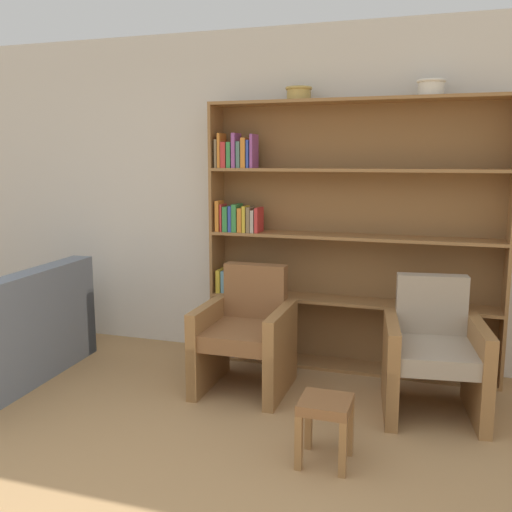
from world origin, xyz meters
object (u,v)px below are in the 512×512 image
at_px(armchair_leather, 246,335).
at_px(footstool, 325,414).
at_px(bookshelf, 330,239).
at_px(bowl_slate, 299,93).
at_px(bowl_terracotta, 431,87).
at_px(armchair_cushioned, 433,354).

bearing_deg(armchair_leather, footstool, 130.49).
xyz_separation_m(bookshelf, bowl_slate, (-0.27, -0.03, 1.15)).
relative_size(bowl_terracotta, armchair_leather, 0.23).
height_order(bookshelf, armchair_cushioned, bookshelf).
bearing_deg(bowl_terracotta, armchair_leather, -152.22).
xyz_separation_m(bowl_terracotta, armchair_cushioned, (0.12, -0.64, -1.81)).
height_order(bowl_slate, footstool, bowl_slate).
relative_size(bowl_terracotta, footstool, 0.56).
relative_size(armchair_cushioned, footstool, 2.39).
bearing_deg(armchair_cushioned, bowl_terracotta, -87.46).
bearing_deg(bowl_terracotta, footstool, -106.17).
distance_m(armchair_cushioned, footstool, 1.05).
height_order(bowl_terracotta, armchair_cushioned, bowl_terracotta).
distance_m(bowl_slate, armchair_leather, 1.92).
xyz_separation_m(bookshelf, armchair_leather, (-0.49, -0.67, -0.65)).
distance_m(bookshelf, armchair_cushioned, 1.25).
bearing_deg(bookshelf, bowl_slate, -173.68).
height_order(armchair_cushioned, footstool, armchair_cushioned).
xyz_separation_m(armchair_cushioned, footstool, (-0.56, -0.88, -0.11)).
bearing_deg(bowl_slate, bookshelf, 6.32).
height_order(bookshelf, footstool, bookshelf).
relative_size(bowl_slate, bowl_terracotta, 1.01).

